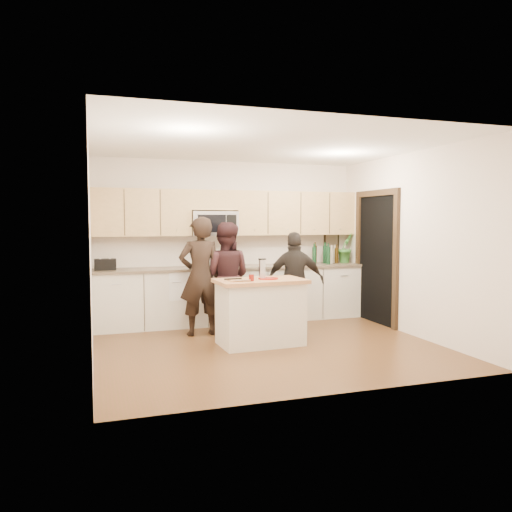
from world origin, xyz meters
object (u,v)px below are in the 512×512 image
object	(u,v)px
woman_right	(295,281)
island	(260,312)
toaster	(105,264)
woman_center	(225,277)
woman_left	(200,276)

from	to	relation	value
woman_right	island	bearing A→B (deg)	57.25
island	woman_right	distance (m)	1.10
toaster	woman_center	size ratio (longest dim) A/B	0.19
toaster	woman_center	bearing A→B (deg)	-19.50
island	woman_right	world-z (taller)	woman_right
toaster	woman_right	world-z (taller)	woman_right
toaster	woman_left	distance (m)	1.53
toaster	island	bearing A→B (deg)	-38.37
toaster	woman_right	bearing A→B (deg)	-17.49
island	woman_left	size ratio (longest dim) A/B	0.70
woman_left	woman_center	world-z (taller)	woman_left
toaster	woman_center	world-z (taller)	woman_center
woman_left	woman_center	bearing A→B (deg)	-164.33
toaster	woman_center	distance (m)	1.85
island	toaster	size ratio (longest dim) A/B	3.82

